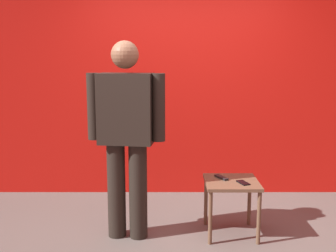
# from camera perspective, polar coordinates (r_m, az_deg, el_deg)

# --- Properties ---
(back_wall_red) EXTENTS (5.48, 0.12, 2.95)m
(back_wall_red) POSITION_cam_1_polar(r_m,az_deg,el_deg) (4.92, 2.60, 7.50)
(back_wall_red) COLOR red
(back_wall_red) RESTS_ON ground_plane
(standing_person) EXTENTS (0.72, 0.30, 1.80)m
(standing_person) POSITION_cam_1_polar(r_m,az_deg,el_deg) (3.69, -5.77, -0.60)
(standing_person) COLOR black
(standing_person) RESTS_ON ground_plane
(side_table) EXTENTS (0.49, 0.49, 0.52)m
(side_table) POSITION_cam_1_polar(r_m,az_deg,el_deg) (3.91, 8.89, -8.70)
(side_table) COLOR brown
(side_table) RESTS_ON ground_plane
(cell_phone) EXTENTS (0.12, 0.16, 0.01)m
(cell_phone) POSITION_cam_1_polar(r_m,az_deg,el_deg) (3.83, 10.48, -7.77)
(cell_phone) COLOR black
(cell_phone) RESTS_ON side_table
(tv_remote) EXTENTS (0.12, 0.17, 0.02)m
(tv_remote) POSITION_cam_1_polar(r_m,az_deg,el_deg) (3.93, 7.52, -7.12)
(tv_remote) COLOR black
(tv_remote) RESTS_ON side_table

